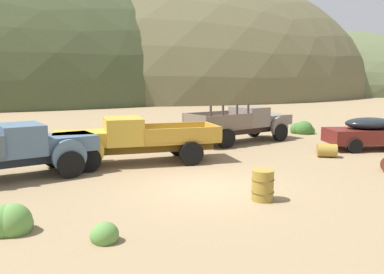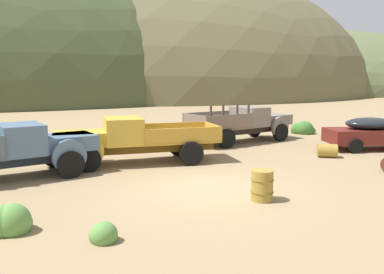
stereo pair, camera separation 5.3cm
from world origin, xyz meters
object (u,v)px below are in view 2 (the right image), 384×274
object	(u,v)px
truck_chalk_blue	(19,150)
truck_primer_gray	(248,123)
car_oxblood	(378,133)
oil_drum_foreground	(327,151)
oil_drum_by_truck	(262,185)
truck_faded_yellow	(127,139)

from	to	relation	value
truck_chalk_blue	truck_primer_gray	bearing A→B (deg)	7.20
car_oxblood	oil_drum_foreground	size ratio (longest dim) A/B	5.14
oil_drum_by_truck	oil_drum_foreground	xyz separation A→B (m)	(5.64, 4.68, -0.15)
truck_primer_gray	oil_drum_by_truck	size ratio (longest dim) A/B	7.45
truck_primer_gray	oil_drum_by_truck	bearing A→B (deg)	-130.36
truck_chalk_blue	truck_primer_gray	distance (m)	12.13
oil_drum_by_truck	truck_faded_yellow	bearing A→B (deg)	116.38
truck_primer_gray	car_oxblood	size ratio (longest dim) A/B	1.28
truck_primer_gray	oil_drum_by_truck	world-z (taller)	truck_primer_gray
truck_faded_yellow	car_oxblood	world-z (taller)	truck_faded_yellow
truck_faded_yellow	truck_primer_gray	distance (m)	8.12
truck_chalk_blue	truck_faded_yellow	world-z (taller)	truck_chalk_blue
oil_drum_foreground	truck_chalk_blue	bearing A→B (deg)	179.09
truck_faded_yellow	truck_primer_gray	bearing A→B (deg)	-151.03
truck_chalk_blue	oil_drum_foreground	bearing A→B (deg)	-17.60
truck_chalk_blue	oil_drum_by_truck	world-z (taller)	truck_chalk_blue
oil_drum_by_truck	car_oxblood	bearing A→B (deg)	31.30
truck_faded_yellow	oil_drum_foreground	distance (m)	8.73
car_oxblood	oil_drum_by_truck	xyz separation A→B (m)	(-9.16, -5.57, -0.37)
truck_chalk_blue	oil_drum_foreground	size ratio (longest dim) A/B	6.39
car_oxblood	oil_drum_by_truck	distance (m)	10.73
truck_faded_yellow	truck_primer_gray	world-z (taller)	truck_primer_gray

